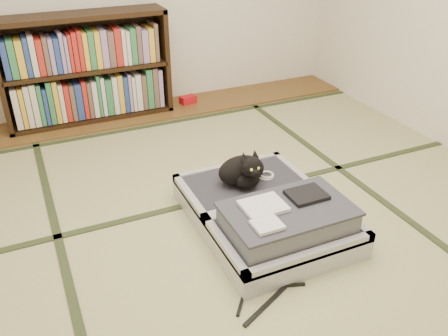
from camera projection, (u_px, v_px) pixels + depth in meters
name	position (u px, v px, depth m)	size (l,w,h in m)	color
floor	(241.00, 232.00, 2.82)	(4.50, 4.50, 0.00)	tan
wood_strip	(146.00, 112.00, 4.40)	(4.00, 0.50, 0.02)	brown
red_item	(188.00, 100.00, 4.56)	(0.15, 0.09, 0.07)	red
tatami_borders	(209.00, 192.00, 3.21)	(4.00, 4.50, 0.01)	#2D381E
bookcase	(87.00, 70.00, 4.07)	(1.42, 0.32, 0.92)	black
suitcase	(268.00, 214.00, 2.80)	(0.79, 1.05, 0.31)	silver
cat	(244.00, 171.00, 2.95)	(0.35, 0.35, 0.28)	black
cable_coil	(266.00, 176.00, 3.09)	(0.11, 0.11, 0.03)	white
hanger	(267.00, 297.00, 2.35)	(0.42, 0.28, 0.01)	black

